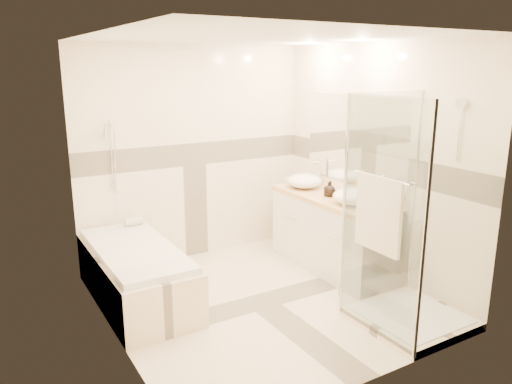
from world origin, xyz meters
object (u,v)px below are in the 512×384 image
amenity_bottle_a (328,189)px  vanity (332,233)px  bathtub (136,271)px  vessel_sink_near (304,181)px  vessel_sink_far (353,196)px  shower_enclosure (398,270)px  amenity_bottle_b (330,189)px

amenity_bottle_a → vanity: bearing=-73.4°
bathtub → vessel_sink_near: vessel_sink_near is taller
vessel_sink_far → vanity: bearing=86.6°
vessel_sink_near → shower_enclosure: bearing=-98.7°
bathtub → vessel_sink_far: 2.32m
vanity → vessel_sink_far: (-0.02, -0.34, 0.51)m
vanity → shower_enclosure: 1.31m
amenity_bottle_a → bathtub: bearing=172.4°
vessel_sink_far → amenity_bottle_b: (0.00, 0.38, 0.00)m
vanity → vessel_sink_near: size_ratio=3.91×
vessel_sink_near → amenity_bottle_b: 0.47m
bathtub → vanity: bearing=-9.2°
bathtub → vanity: size_ratio=1.05×
shower_enclosure → vessel_sink_near: size_ratio=4.93×
vanity → amenity_bottle_b: size_ratio=9.40×
vessel_sink_near → amenity_bottle_a: bearing=-90.0°
vessel_sink_far → bathtub: bearing=162.1°
vessel_sink_near → amenity_bottle_b: amenity_bottle_b is taller
amenity_bottle_b → shower_enclosure: bearing=-101.8°
amenity_bottle_b → vessel_sink_far: bearing=-90.0°
vessel_sink_near → amenity_bottle_b: (0.00, -0.47, 0.00)m
vessel_sink_near → amenity_bottle_b: size_ratio=2.40×
vessel_sink_far → amenity_bottle_a: bearing=90.0°
vanity → amenity_bottle_a: size_ratio=10.56×
vanity → amenity_bottle_b: bearing=117.4°
vessel_sink_near → vessel_sink_far: 0.85m
vanity → shower_enclosure: bearing=-103.0°
vanity → vessel_sink_far: 0.61m
bathtub → vanity: vanity is taller
vessel_sink_near → bathtub: bearing=-175.6°
shower_enclosure → vessel_sink_far: shower_enclosure is taller
bathtub → amenity_bottle_b: bearing=-8.3°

